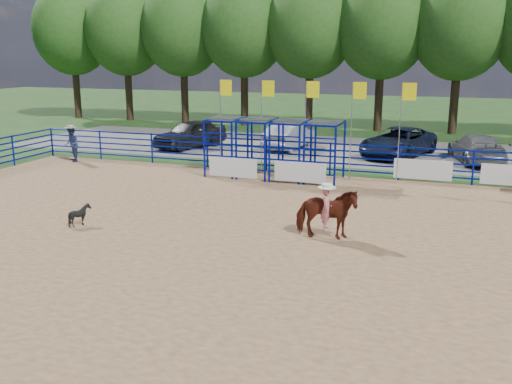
{
  "coord_description": "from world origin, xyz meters",
  "views": [
    {
      "loc": [
        5.11,
        -14.76,
        5.4
      ],
      "look_at": [
        -0.38,
        1.0,
        1.3
      ],
      "focal_mm": 40.0,
      "sensor_mm": 36.0,
      "label": 1
    }
  ],
  "objects_px": {
    "calf": "(80,215)",
    "car_c": "(398,142)",
    "horse_and_rider": "(326,211)",
    "car_a": "(190,134)",
    "car_d": "(477,148)",
    "spectator_cowboy": "(72,144)",
    "car_b": "(289,136)"
  },
  "relations": [
    {
      "from": "calf",
      "to": "car_c",
      "type": "relative_size",
      "value": 0.13
    },
    {
      "from": "car_c",
      "to": "horse_and_rider",
      "type": "bearing_deg",
      "value": -73.72
    },
    {
      "from": "car_a",
      "to": "car_d",
      "type": "distance_m",
      "value": 15.6
    },
    {
      "from": "car_c",
      "to": "spectator_cowboy",
      "type": "bearing_deg",
      "value": -136.28
    },
    {
      "from": "calf",
      "to": "car_a",
      "type": "relative_size",
      "value": 0.15
    },
    {
      "from": "calf",
      "to": "car_b",
      "type": "xyz_separation_m",
      "value": [
        2.15,
        16.68,
        0.37
      ]
    },
    {
      "from": "calf",
      "to": "car_b",
      "type": "height_order",
      "value": "car_b"
    },
    {
      "from": "spectator_cowboy",
      "to": "car_d",
      "type": "xyz_separation_m",
      "value": [
        19.21,
        6.63,
        -0.22
      ]
    },
    {
      "from": "car_a",
      "to": "car_c",
      "type": "distance_m",
      "value": 11.74
    },
    {
      "from": "car_b",
      "to": "car_c",
      "type": "distance_m",
      "value": 6.15
    },
    {
      "from": "calf",
      "to": "car_d",
      "type": "xyz_separation_m",
      "value": [
        12.18,
        15.71,
        0.34
      ]
    },
    {
      "from": "horse_and_rider",
      "to": "car_a",
      "type": "bearing_deg",
      "value": 128.54
    },
    {
      "from": "car_a",
      "to": "car_c",
      "type": "bearing_deg",
      "value": 26.21
    },
    {
      "from": "car_b",
      "to": "car_d",
      "type": "xyz_separation_m",
      "value": [
        10.03,
        -0.97,
        -0.02
      ]
    },
    {
      "from": "horse_and_rider",
      "to": "car_c",
      "type": "bearing_deg",
      "value": 87.64
    },
    {
      "from": "car_a",
      "to": "car_b",
      "type": "relative_size",
      "value": 1.06
    },
    {
      "from": "horse_and_rider",
      "to": "car_a",
      "type": "height_order",
      "value": "horse_and_rider"
    },
    {
      "from": "calf",
      "to": "car_a",
      "type": "distance_m",
      "value": 15.58
    },
    {
      "from": "car_b",
      "to": "car_c",
      "type": "height_order",
      "value": "car_c"
    },
    {
      "from": "horse_and_rider",
      "to": "car_d",
      "type": "bearing_deg",
      "value": 72.61
    },
    {
      "from": "calf",
      "to": "car_d",
      "type": "relative_size",
      "value": 0.14
    },
    {
      "from": "car_c",
      "to": "car_d",
      "type": "height_order",
      "value": "car_c"
    },
    {
      "from": "car_c",
      "to": "car_d",
      "type": "xyz_separation_m",
      "value": [
        3.9,
        -0.54,
        -0.05
      ]
    },
    {
      "from": "spectator_cowboy",
      "to": "car_d",
      "type": "distance_m",
      "value": 20.32
    },
    {
      "from": "spectator_cowboy",
      "to": "car_a",
      "type": "distance_m",
      "value": 7.11
    },
    {
      "from": "car_c",
      "to": "car_d",
      "type": "bearing_deg",
      "value": 10.82
    },
    {
      "from": "car_a",
      "to": "car_d",
      "type": "bearing_deg",
      "value": 22.97
    },
    {
      "from": "car_b",
      "to": "car_a",
      "type": "bearing_deg",
      "value": 23.66
    },
    {
      "from": "horse_and_rider",
      "to": "car_a",
      "type": "distance_m",
      "value": 17.77
    },
    {
      "from": "spectator_cowboy",
      "to": "car_c",
      "type": "height_order",
      "value": "spectator_cowboy"
    },
    {
      "from": "horse_and_rider",
      "to": "car_b",
      "type": "bearing_deg",
      "value": 109.73
    },
    {
      "from": "horse_and_rider",
      "to": "spectator_cowboy",
      "type": "relative_size",
      "value": 1.27
    }
  ]
}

